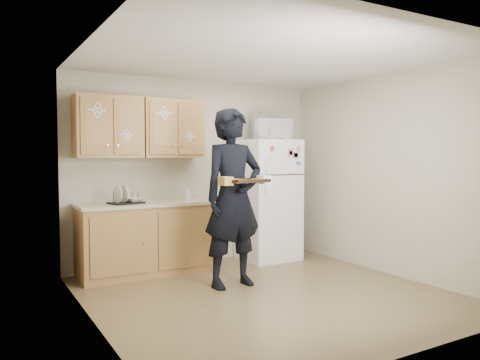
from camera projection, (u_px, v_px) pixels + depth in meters
The scene contains 22 objects.
floor at pixel (267, 294), 4.99m from camera, with size 3.60×3.60×0.00m, color brown.
ceiling at pixel (268, 57), 4.86m from camera, with size 3.60×3.60×0.00m, color silver.
wall_back at pixel (196, 172), 6.48m from camera, with size 3.60×0.04×2.50m, color #B1A88F.
wall_front at pixel (406, 188), 3.37m from camera, with size 3.60×0.04×2.50m, color #B1A88F.
wall_left at pixel (93, 182), 4.02m from camera, with size 0.04×3.60×2.50m, color #B1A88F.
wall_right at pixel (388, 174), 5.83m from camera, with size 0.04×3.60×2.50m, color #B1A88F.
refrigerator at pixel (268, 200), 6.66m from camera, with size 0.75×0.70×1.70m, color white.
base_cabinet at pixel (145, 240), 5.82m from camera, with size 1.60×0.60×0.86m, color olive.
countertop at pixel (145, 204), 5.80m from camera, with size 1.64×0.64×0.04m, color beige.
upper_cab_left at pixel (108, 127), 5.66m from camera, with size 0.80×0.33×0.75m, color olive.
upper_cab_right at pixel (172, 129), 6.07m from camera, with size 0.80×0.33×0.75m, color olive.
cereal_box at pixel (287, 242), 7.16m from camera, with size 0.20×0.07×0.32m, color #E3CD50.
person at pixel (233, 198), 5.26m from camera, with size 0.73×0.48×2.01m, color black.
baking_tray at pixel (246, 181), 4.98m from camera, with size 0.44×0.32×0.04m, color black.
pizza_front_left at pixel (241, 180), 4.86m from camera, with size 0.15×0.15×0.02m, color orange.
pizza_front_right at pixel (257, 180), 4.98m from camera, with size 0.15×0.15×0.02m, color orange.
pizza_back_left at pixel (234, 180), 4.98m from camera, with size 0.15×0.15×0.02m, color orange.
microwave at pixel (271, 130), 6.57m from camera, with size 0.52×0.35×0.29m, color white.
foil_pan at pixel (266, 117), 6.55m from camera, with size 0.33×0.23×0.07m, color #BABAC1.
dish_rack at pixel (126, 197), 5.63m from camera, with size 0.37×0.28×0.15m, color black.
bowl at pixel (134, 200), 5.68m from camera, with size 0.22×0.22×0.05m, color silver.
soap_bottle at pixel (186, 193), 6.01m from camera, with size 0.09×0.09×0.20m, color white.
Camera 1 is at (-2.72, -4.11, 1.49)m, focal length 35.00 mm.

